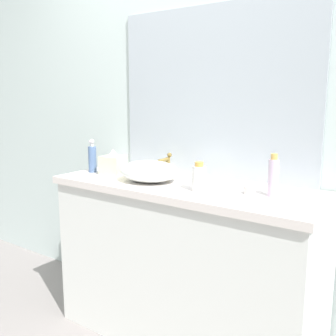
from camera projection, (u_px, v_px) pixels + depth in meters
The scene contains 10 objects.
bathroom_wall_rear at pixel (201, 110), 2.38m from camera, with size 6.00×0.06×2.60m, color silver.
vanity_counter at pixel (185, 263), 2.22m from camera, with size 1.51×0.56×0.91m.
wall_mirror_panel at pixel (213, 93), 2.28m from camera, with size 1.25×0.01×0.97m, color #B2BCC6.
sink_basin at pixel (149, 171), 2.20m from camera, with size 0.35×0.30×0.11m, color white.
faucet at pixel (167, 163), 2.33m from camera, with size 0.03×0.12×0.14m.
soap_dispenser at pixel (92, 158), 2.45m from camera, with size 0.05×0.05×0.21m.
lotion_bottle at pixel (273, 177), 1.86m from camera, with size 0.05×0.05×0.20m.
perfume_bottle at pixel (199, 178), 1.97m from camera, with size 0.07×0.07×0.15m.
tissue_box at pixel (113, 164), 2.40m from camera, with size 0.15×0.15×0.15m.
candle_jar at pixel (250, 190), 1.92m from camera, with size 0.06×0.06×0.04m, color silver.
Camera 1 is at (1.23, -1.35, 1.39)m, focal length 42.43 mm.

